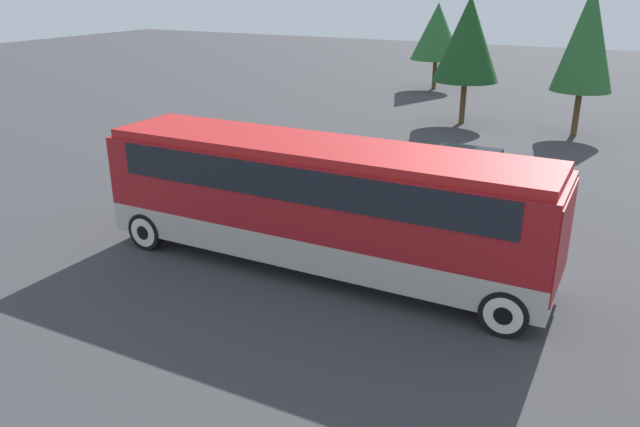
% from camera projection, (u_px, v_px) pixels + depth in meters
% --- Properties ---
extents(ground_plane, '(120.00, 120.00, 0.00)m').
position_uv_depth(ground_plane, '(320.00, 267.00, 15.88)').
color(ground_plane, '#38383A').
extents(tour_bus, '(11.33, 2.61, 3.21)m').
position_uv_depth(tour_bus, '(324.00, 195.00, 15.15)').
color(tour_bus, '#B7B2A8').
rests_on(tour_bus, ground_plane).
extents(parked_car_near, '(4.19, 1.93, 1.38)m').
position_uv_depth(parked_car_near, '(468.00, 170.00, 21.45)').
color(parked_car_near, '#2D5638').
rests_on(parked_car_near, ground_plane).
extents(parked_car_mid, '(4.45, 1.85, 1.38)m').
position_uv_depth(parked_car_mid, '(326.00, 159.00, 22.89)').
color(parked_car_mid, '#7A6B5B').
rests_on(parked_car_mid, ground_plane).
extents(tree_left, '(3.24, 3.24, 6.19)m').
position_uv_depth(tree_left, '(468.00, 39.00, 30.22)').
color(tree_left, brown).
rests_on(tree_left, ground_plane).
extents(tree_center, '(2.70, 2.70, 6.83)m').
position_uv_depth(tree_center, '(587.00, 37.00, 27.67)').
color(tree_center, brown).
rests_on(tree_center, ground_plane).
extents(tree_right, '(3.32, 3.32, 5.48)m').
position_uv_depth(tree_right, '(437.00, 31.00, 40.23)').
color(tree_right, brown).
rests_on(tree_right, ground_plane).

